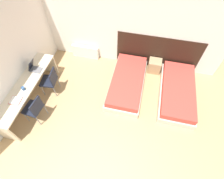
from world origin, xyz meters
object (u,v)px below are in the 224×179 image
(nightstand, at_px, (154,66))
(bed_near_door, at_px, (177,92))
(bed_near_window, at_px, (127,83))
(laptop, at_px, (34,68))
(chair_near_laptop, at_px, (50,80))
(chair_near_notebook, at_px, (34,108))

(nightstand, bearing_deg, bed_near_door, -49.26)
(bed_near_window, height_order, laptop, laptop)
(nightstand, bearing_deg, bed_near_window, -130.74)
(chair_near_laptop, bearing_deg, bed_near_window, 10.97)
(chair_near_laptop, bearing_deg, nightstand, 21.63)
(bed_near_window, xyz_separation_m, nightstand, (0.73, 0.84, 0.03))
(chair_near_laptop, height_order, laptop, laptop)
(nightstand, height_order, chair_near_laptop, chair_near_laptop)
(laptop, bearing_deg, chair_near_notebook, -65.81)
(laptop, bearing_deg, nightstand, 25.87)
(bed_near_window, relative_size, nightstand, 4.76)
(bed_near_door, bearing_deg, chair_near_notebook, -156.03)
(bed_near_door, height_order, laptop, laptop)
(chair_near_laptop, height_order, chair_near_notebook, same)
(bed_near_door, relative_size, laptop, 6.19)
(bed_near_door, bearing_deg, nightstand, 130.74)
(bed_near_window, relative_size, laptop, 6.19)
(bed_near_door, distance_m, laptop, 4.01)
(bed_near_door, bearing_deg, laptop, -171.79)
(bed_near_window, relative_size, bed_near_door, 1.00)
(bed_near_door, xyz_separation_m, laptop, (-3.92, -0.57, 0.62))
(bed_near_door, relative_size, chair_near_notebook, 2.36)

